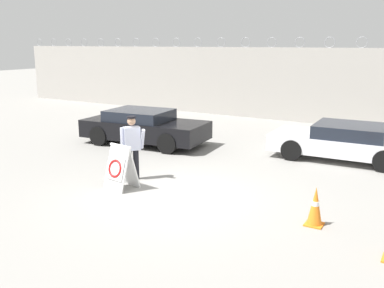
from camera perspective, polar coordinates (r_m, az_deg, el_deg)
name	(u,v)px	position (r m, az deg, el deg)	size (l,w,h in m)	color
ground_plane	(177,196)	(10.19, -2.01, -6.98)	(90.00, 90.00, 0.00)	gray
perimeter_wall	(312,86)	(19.95, 15.68, 7.50)	(36.00, 0.30, 3.78)	#ADA8A0
barricade_sign	(120,167)	(10.68, -9.60, -3.06)	(0.75, 0.74, 1.11)	white
security_guard	(132,145)	(11.27, -7.98, -0.11)	(0.61, 0.52, 1.70)	black
traffic_cone_near	(315,206)	(8.85, 16.12, -8.00)	(0.35, 0.35, 0.80)	orange
parked_car_front_coupe	(144,127)	(15.31, -6.41, 2.32)	(4.57, 2.30, 1.22)	black
parked_car_rear_sedan	(344,141)	(14.02, 19.58, 0.36)	(4.32, 2.14, 1.11)	black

